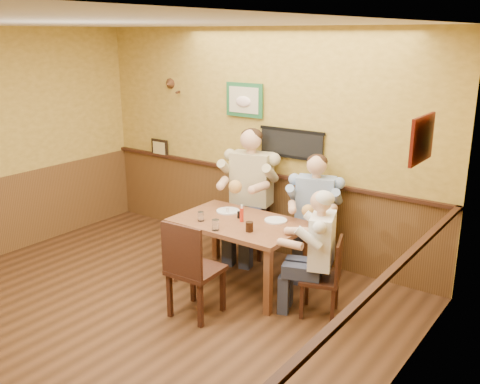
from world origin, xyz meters
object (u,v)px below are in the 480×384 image
object	(u,v)px
chair_back_left	(251,216)
water_glass_mid	(216,225)
cola_tumbler	(249,227)
chair_back_right	(314,236)
diner_tan_shirt	(251,199)
chair_right_end	(320,277)
dining_table	(239,229)
chair_near_side	(196,267)
pepper_shaker	(239,215)
salt_shaker	(227,211)
diner_white_elder	(321,261)
hot_sauce_bottle	(242,214)
diner_blue_polo	(315,220)
water_glass_left	(201,216)

from	to	relation	value
chair_back_left	water_glass_mid	bearing A→B (deg)	-85.18
water_glass_mid	cola_tumbler	world-z (taller)	water_glass_mid
chair_back_right	diner_tan_shirt	size ratio (longest dim) A/B	0.61
chair_back_left	chair_right_end	bearing A→B (deg)	-43.26
dining_table	water_glass_mid	xyz separation A→B (m)	(-0.03, -0.37, 0.15)
chair_back_right	chair_near_side	world-z (taller)	chair_near_side
cola_tumbler	pepper_shaker	bearing A→B (deg)	141.17
chair_back_right	cola_tumbler	xyz separation A→B (m)	(-0.24, -0.98, 0.36)
chair_back_left	chair_right_end	distance (m)	1.68
chair_back_left	salt_shaker	size ratio (longest dim) A/B	12.34
water_glass_mid	cola_tumbler	xyz separation A→B (m)	(0.31, 0.17, -0.01)
diner_white_elder	hot_sauce_bottle	bearing A→B (deg)	-113.55
chair_back_left	diner_tan_shirt	distance (m)	0.22
diner_blue_polo	diner_white_elder	xyz separation A→B (m)	(0.53, -0.86, -0.06)
diner_tan_shirt	hot_sauce_bottle	world-z (taller)	diner_tan_shirt
dining_table	diner_white_elder	world-z (taller)	diner_white_elder
dining_table	pepper_shaker	size ratio (longest dim) A/B	17.40
chair_near_side	water_glass_left	size ratio (longest dim) A/B	9.66
salt_shaker	pepper_shaker	distance (m)	0.19
dining_table	cola_tumbler	bearing A→B (deg)	-35.55
chair_right_end	pepper_shaker	size ratio (longest dim) A/B	10.09
chair_near_side	water_glass_mid	bearing A→B (deg)	-82.18
hot_sauce_bottle	dining_table	bearing A→B (deg)	-179.93
chair_back_left	chair_near_side	xyz separation A→B (m)	(0.44, -1.59, -0.00)
water_glass_left	cola_tumbler	size ratio (longest dim) A/B	1.01
chair_back_right	diner_tan_shirt	bearing A→B (deg)	162.08
diner_blue_polo	cola_tumbler	xyz separation A→B (m)	(-0.24, -0.98, 0.16)
diner_blue_polo	cola_tumbler	world-z (taller)	diner_blue_polo
dining_table	water_glass_left	xyz separation A→B (m)	(-0.33, -0.25, 0.14)
chair_right_end	chair_near_side	xyz separation A→B (m)	(-1.00, -0.72, 0.10)
chair_back_right	salt_shaker	xyz separation A→B (m)	(-0.76, -0.67, 0.34)
dining_table	chair_back_right	world-z (taller)	chair_back_right
dining_table	cola_tumbler	world-z (taller)	cola_tumbler
water_glass_left	water_glass_mid	world-z (taller)	water_glass_mid
water_glass_left	salt_shaker	xyz separation A→B (m)	(0.09, 0.35, -0.01)
chair_back_left	chair_near_side	bearing A→B (deg)	-86.70
chair_right_end	diner_tan_shirt	xyz separation A→B (m)	(-1.44, 0.87, 0.32)
dining_table	pepper_shaker	distance (m)	0.16
water_glass_mid	hot_sauce_bottle	distance (m)	0.38
dining_table	diner_white_elder	size ratio (longest dim) A/B	1.21
chair_back_left	water_glass_mid	xyz separation A→B (m)	(0.35, -1.17, 0.30)
diner_blue_polo	hot_sauce_bottle	world-z (taller)	diner_blue_polo
water_glass_mid	salt_shaker	size ratio (longest dim) A/B	1.40
water_glass_mid	hot_sauce_bottle	size ratio (longest dim) A/B	0.68
chair_back_left	chair_near_side	size ratio (longest dim) A/B	1.01
chair_back_right	pepper_shaker	xyz separation A→B (m)	(-0.57, -0.71, 0.34)
chair_near_side	diner_tan_shirt	size ratio (longest dim) A/B	0.69
water_glass_left	chair_near_side	bearing A→B (deg)	-54.75
dining_table	chair_near_side	world-z (taller)	chair_near_side
chair_back_right	water_glass_left	distance (m)	1.38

